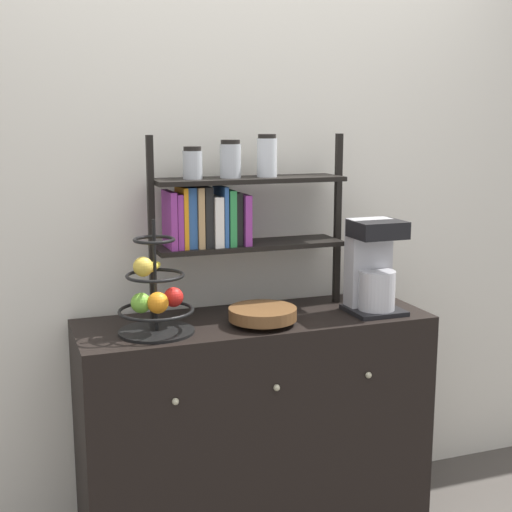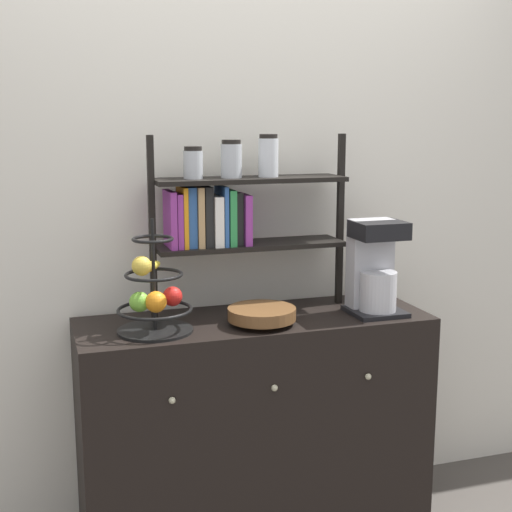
# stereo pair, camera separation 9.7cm
# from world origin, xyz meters

# --- Properties ---
(wall_back) EXTENTS (7.00, 0.05, 2.60)m
(wall_back) POSITION_xyz_m (0.00, 0.50, 1.30)
(wall_back) COLOR silver
(wall_back) RESTS_ON ground_plane
(sideboard) EXTENTS (1.35, 0.47, 0.88)m
(sideboard) POSITION_xyz_m (0.00, 0.23, 0.44)
(sideboard) COLOR black
(sideboard) RESTS_ON ground_plane
(coffee_maker) EXTENTS (0.20, 0.20, 0.37)m
(coffee_maker) POSITION_xyz_m (0.47, 0.16, 1.06)
(coffee_maker) COLOR black
(coffee_maker) RESTS_ON sideboard
(fruit_stand) EXTENTS (0.27, 0.27, 0.41)m
(fruit_stand) POSITION_xyz_m (-0.39, 0.17, 1.02)
(fruit_stand) COLOR black
(fruit_stand) RESTS_ON sideboard
(wooden_bowl) EXTENTS (0.25, 0.25, 0.06)m
(wooden_bowl) POSITION_xyz_m (0.00, 0.14, 0.92)
(wooden_bowl) COLOR brown
(wooden_bowl) RESTS_ON sideboard
(shelf_hutch) EXTENTS (0.79, 0.20, 0.69)m
(shelf_hutch) POSITION_xyz_m (-0.08, 0.35, 1.30)
(shelf_hutch) COLOR black
(shelf_hutch) RESTS_ON sideboard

